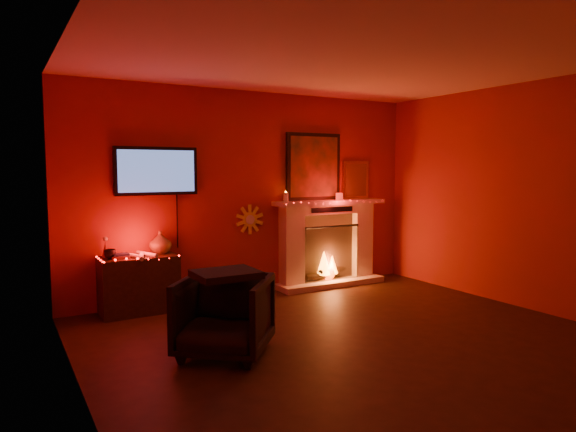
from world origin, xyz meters
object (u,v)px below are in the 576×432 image
object	(u,v)px
tv	(157,171)
fireplace	(327,235)
console_table	(140,281)
sunburst_clock	(250,220)
armchair	(224,316)

from	to	relation	value
tv	fireplace	bearing A→B (deg)	-1.50
tv	console_table	size ratio (longest dim) A/B	1.32
fireplace	sunburst_clock	bearing A→B (deg)	175.63
sunburst_clock	console_table	size ratio (longest dim) A/B	0.43
tv	sunburst_clock	size ratio (longest dim) A/B	3.10
fireplace	armchair	bearing A→B (deg)	-141.76
tv	armchair	size ratio (longest dim) A/B	1.57
fireplace	tv	world-z (taller)	fireplace
sunburst_clock	fireplace	bearing A→B (deg)	-4.37
fireplace	tv	distance (m)	2.61
armchair	fireplace	bearing A→B (deg)	78.78
fireplace	tv	xyz separation A→B (m)	(-2.44, 0.06, 0.92)
sunburst_clock	armchair	distance (m)	2.41
fireplace	console_table	xyz separation A→B (m)	(-2.72, -0.13, -0.35)
console_table	fireplace	bearing A→B (deg)	2.63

